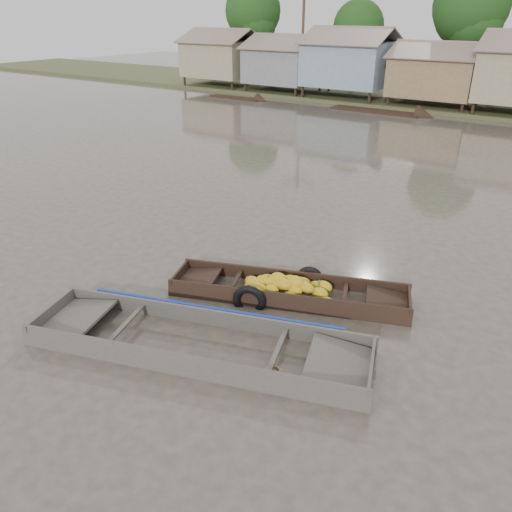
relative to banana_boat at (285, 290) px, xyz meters
The scene contains 3 objects.
ground 1.38m from the banana_boat, 155.48° to the right, with size 120.00×120.00×0.00m, color #463D35.
banana_boat is the anchor object (origin of this frame).
viewer_boat 2.86m from the banana_boat, 97.76° to the right, with size 7.50×4.05×0.59m.
Camera 1 is at (6.68, -8.71, 6.42)m, focal length 35.00 mm.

